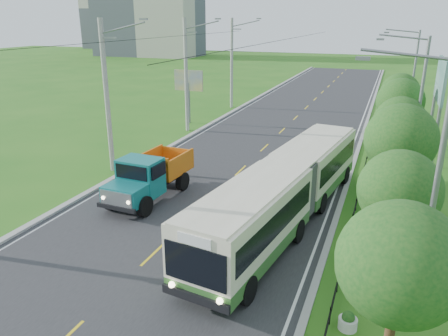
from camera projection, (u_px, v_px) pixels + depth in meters
The scene contains 29 objects.
ground at pixel (154, 254), 19.46m from camera, with size 240.00×240.00×0.00m, color #256618.
road at pixel (271, 142), 37.12m from camera, with size 14.00×120.00×0.02m, color #28282B.
curb_left at pixel (194, 133), 39.52m from camera, with size 0.40×120.00×0.15m, color #9E9E99.
curb_right at pixel (358, 150), 34.69m from camera, with size 0.30×120.00×0.10m, color #9E9E99.
edge_line_left at pixel (199, 134), 39.36m from camera, with size 0.12×120.00×0.00m, color silver.
edge_line_right at pixel (351, 149), 34.87m from camera, with size 0.12×120.00×0.00m, color silver.
centre_dash at pixel (154, 253), 19.45m from camera, with size 0.12×2.20×0.00m, color yellow.
railing_right at pixel (364, 171), 29.03m from camera, with size 0.04×40.00×0.60m, color black.
pole_near at pixel (107, 97), 28.53m from camera, with size 3.51×0.32×10.00m.
pole_mid at pixel (186, 75), 39.13m from camera, with size 3.51×0.32×10.00m.
pole_far at pixel (232, 63), 49.73m from camera, with size 3.51×0.32×10.00m.
tree_front at pixel (401, 268), 11.51m from camera, with size 3.36×3.41×5.60m.
tree_second at pixel (400, 194), 16.88m from camera, with size 3.18×3.26×5.30m.
tree_third at pixel (401, 143), 22.02m from camera, with size 3.60×3.62×6.00m.
tree_fourth at pixel (400, 125), 27.45m from camera, with size 3.24×3.31×5.40m.
tree_fifth at pixel (401, 104), 32.67m from camera, with size 3.48×3.52×5.80m.
tree_back at pixel (400, 94), 38.03m from camera, with size 3.30×3.36×5.50m.
streetlight_near at pixel (432, 181), 14.27m from camera, with size 3.02×0.20×9.07m.
streetlight_mid at pixel (417, 106), 26.64m from camera, with size 3.02×0.20×9.07m.
streetlight_far at pixel (411, 78), 39.00m from camera, with size 3.02×0.20×9.07m.
planter_front at pixel (348, 321), 14.70m from camera, with size 0.64×0.64×0.67m.
planter_near at pixel (365, 223), 21.76m from camera, with size 0.64×0.64×0.67m.
planter_mid at pixel (373, 173), 28.83m from camera, with size 0.64×0.64×0.67m.
planter_far at pixel (379, 142), 35.89m from camera, with size 0.64×0.64×0.67m.
billboard_left at pixel (189, 84), 42.60m from camera, with size 3.00×0.20×5.20m.
billboard_right at pixel (440, 86), 31.23m from camera, with size 0.24×6.00×7.30m.
apartment_far at pixel (121, 9), 148.19m from camera, with size 24.00×14.00×26.00m, color #B7B2A3.
bus at pixel (286, 188), 21.74m from camera, with size 5.06×17.13×3.27m.
dump_truck at pixel (149, 174), 24.98m from camera, with size 2.78×6.46×2.66m.
Camera 1 is at (9.05, -14.90, 9.97)m, focal length 35.00 mm.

